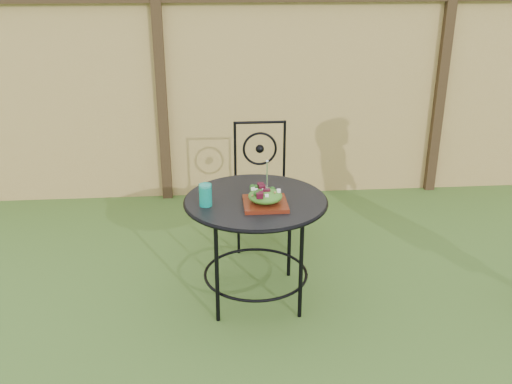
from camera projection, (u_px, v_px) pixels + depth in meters
ground at (352, 319)px, 3.65m from camera, size 60.00×60.00×0.00m
fence at (303, 97)px, 5.32m from camera, size 8.00×0.12×1.90m
patio_table at (256, 218)px, 3.68m from camera, size 0.92×0.92×0.72m
patio_chair at (261, 181)px, 4.54m from camera, size 0.46×0.46×0.95m
salad_plate at (265, 204)px, 3.52m from camera, size 0.27×0.27×0.02m
salad at (265, 196)px, 3.50m from camera, size 0.21×0.21×0.08m
fork at (267, 176)px, 3.46m from camera, size 0.01×0.01×0.18m
drinking_glass at (205, 195)px, 3.50m from camera, size 0.08×0.08×0.14m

